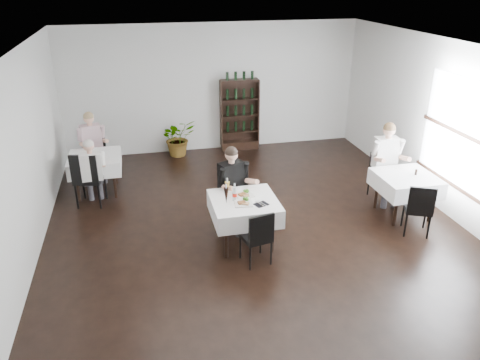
% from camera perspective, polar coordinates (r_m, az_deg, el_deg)
% --- Properties ---
extents(room_shell, '(9.00, 9.00, 9.00)m').
position_cam_1_polar(room_shell, '(7.09, 2.91, 3.10)').
color(room_shell, black).
rests_on(room_shell, ground).
extents(window_right, '(0.06, 2.30, 1.85)m').
position_cam_1_polar(window_right, '(8.66, 25.77, 4.62)').
color(window_right, white).
rests_on(window_right, room_shell).
extents(wine_shelf, '(0.90, 0.28, 1.75)m').
position_cam_1_polar(wine_shelf, '(11.41, -0.05, 7.87)').
color(wine_shelf, black).
rests_on(wine_shelf, ground).
extents(main_table, '(1.03, 1.03, 0.77)m').
position_cam_1_polar(main_table, '(7.38, 0.52, -3.46)').
color(main_table, black).
rests_on(main_table, ground).
extents(left_table, '(0.98, 0.98, 0.77)m').
position_cam_1_polar(left_table, '(9.55, -17.24, 2.00)').
color(left_table, black).
rests_on(left_table, ground).
extents(right_table, '(0.98, 0.98, 0.77)m').
position_cam_1_polar(right_table, '(8.75, 19.54, -0.36)').
color(right_table, black).
rests_on(right_table, ground).
extents(potted_tree, '(0.97, 0.90, 0.88)m').
position_cam_1_polar(potted_tree, '(11.20, -7.55, 5.15)').
color(potted_tree, '#1F511B').
rests_on(potted_tree, ground).
extents(main_chair_far, '(0.57, 0.57, 0.97)m').
position_cam_1_polar(main_chair_far, '(8.12, -0.65, -1.30)').
color(main_chair_far, black).
rests_on(main_chair_far, ground).
extents(main_chair_near, '(0.47, 0.48, 0.88)m').
position_cam_1_polar(main_chair_near, '(6.91, 2.21, -6.71)').
color(main_chair_near, black).
rests_on(main_chair_near, ground).
extents(left_chair_far, '(0.53, 0.53, 0.92)m').
position_cam_1_polar(left_chair_far, '(10.31, -17.26, 3.05)').
color(left_chair_far, black).
rests_on(left_chair_far, ground).
extents(left_chair_near, '(0.58, 0.59, 1.07)m').
position_cam_1_polar(left_chair_near, '(9.01, -18.11, 0.47)').
color(left_chair_near, black).
rests_on(left_chair_near, ground).
extents(right_chair_far, '(0.43, 0.44, 0.89)m').
position_cam_1_polar(right_chair_far, '(9.37, 16.82, 0.90)').
color(right_chair_far, black).
rests_on(right_chair_far, ground).
extents(right_chair_near, '(0.55, 0.55, 0.92)m').
position_cam_1_polar(right_chair_near, '(8.19, 20.99, -3.03)').
color(right_chair_near, black).
rests_on(right_chair_near, ground).
extents(diner_main, '(0.64, 0.68, 1.46)m').
position_cam_1_polar(diner_main, '(7.72, -0.73, -0.32)').
color(diner_main, '#414048').
rests_on(diner_main, ground).
extents(diner_left_far, '(0.60, 0.64, 1.45)m').
position_cam_1_polar(diner_left_far, '(10.10, -17.55, 4.51)').
color(diner_left_far, '#414048').
rests_on(diner_left_far, ground).
extents(diner_left_near, '(0.51, 0.52, 1.33)m').
position_cam_1_polar(diner_left_near, '(8.94, -17.64, 1.49)').
color(diner_left_near, '#414048').
rests_on(diner_left_near, ground).
extents(diner_right_far, '(0.59, 0.60, 1.54)m').
position_cam_1_polar(diner_right_far, '(9.09, 17.54, 2.68)').
color(diner_right_far, '#414048').
rests_on(diner_right_far, ground).
extents(plate_far, '(0.33, 0.33, 0.08)m').
position_cam_1_polar(plate_far, '(7.45, 0.51, -1.76)').
color(plate_far, white).
rests_on(plate_far, main_table).
extents(plate_near, '(0.31, 0.31, 0.09)m').
position_cam_1_polar(plate_near, '(7.19, 0.46, -2.76)').
color(plate_near, white).
rests_on(plate_near, main_table).
extents(pilsner_dark, '(0.08, 0.08, 0.33)m').
position_cam_1_polar(pilsner_dark, '(7.14, -1.70, -1.92)').
color(pilsner_dark, black).
rests_on(pilsner_dark, main_table).
extents(pilsner_lager, '(0.08, 0.08, 0.33)m').
position_cam_1_polar(pilsner_lager, '(7.33, -1.55, -1.18)').
color(pilsner_lager, gold).
rests_on(pilsner_lager, main_table).
extents(coke_bottle, '(0.07, 0.07, 0.29)m').
position_cam_1_polar(coke_bottle, '(7.24, -0.65, -1.69)').
color(coke_bottle, silver).
rests_on(coke_bottle, main_table).
extents(napkin_cutlery, '(0.25, 0.22, 0.02)m').
position_cam_1_polar(napkin_cutlery, '(7.17, 2.60, -2.96)').
color(napkin_cutlery, black).
rests_on(napkin_cutlery, main_table).
extents(pepper_mill, '(0.05, 0.05, 0.10)m').
position_cam_1_polar(pepper_mill, '(8.75, 20.67, 0.90)').
color(pepper_mill, black).
rests_on(pepper_mill, right_table).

